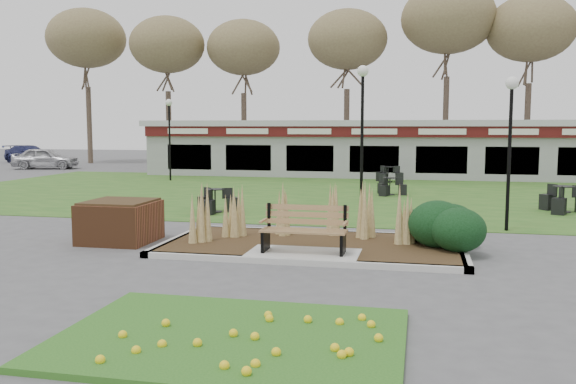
% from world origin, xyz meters
% --- Properties ---
extents(ground, '(100.00, 100.00, 0.00)m').
position_xyz_m(ground, '(0.00, 0.00, 0.00)').
color(ground, '#515154').
rests_on(ground, ground).
extents(lawn, '(34.00, 16.00, 0.02)m').
position_xyz_m(lawn, '(0.00, 12.00, 0.01)').
color(lawn, '#295C1D').
rests_on(lawn, ground).
extents(flower_bed, '(4.20, 3.00, 0.16)m').
position_xyz_m(flower_bed, '(0.00, -4.60, 0.07)').
color(flower_bed, '#275F1B').
rests_on(flower_bed, ground).
extents(planting_bed, '(6.75, 3.40, 1.27)m').
position_xyz_m(planting_bed, '(1.27, 1.35, 0.37)').
color(planting_bed, '#382816').
rests_on(planting_bed, ground).
extents(park_bench, '(1.70, 0.66, 0.93)m').
position_xyz_m(park_bench, '(0.00, 0.25, 0.59)').
color(park_bench, '#915F41').
rests_on(park_bench, ground).
extents(brick_planter, '(1.50, 1.50, 0.95)m').
position_xyz_m(brick_planter, '(-4.40, 1.00, 0.48)').
color(brick_planter, brown).
rests_on(brick_planter, ground).
extents(food_pavilion, '(24.60, 3.40, 2.90)m').
position_xyz_m(food_pavilion, '(0.00, 19.96, 1.48)').
color(food_pavilion, gray).
rests_on(food_pavilion, ground).
extents(tree_backdrop, '(47.24, 5.24, 10.36)m').
position_xyz_m(tree_backdrop, '(0.00, 28.00, 8.36)').
color(tree_backdrop, '#47382B').
rests_on(tree_backdrop, ground).
extents(lamp_post_mid_left, '(0.39, 0.39, 4.68)m').
position_xyz_m(lamp_post_mid_left, '(0.23, 9.62, 3.41)').
color(lamp_post_mid_left, black).
rests_on(lamp_post_mid_left, ground).
extents(lamp_post_mid_right, '(0.32, 0.32, 3.82)m').
position_xyz_m(lamp_post_mid_right, '(4.36, 4.35, 2.78)').
color(lamp_post_mid_right, black).
rests_on(lamp_post_mid_right, ground).
extents(lamp_post_far_left, '(0.32, 0.32, 3.89)m').
position_xyz_m(lamp_post_far_left, '(-9.50, 15.76, 2.83)').
color(lamp_post_far_left, black).
rests_on(lamp_post_far_left, ground).
extents(bistro_set_a, '(1.33, 1.18, 0.71)m').
position_xyz_m(bistro_set_a, '(-3.82, 5.88, 0.26)').
color(bistro_set_a, black).
rests_on(bistro_set_a, ground).
extents(bistro_set_b, '(1.30, 1.34, 0.73)m').
position_xyz_m(bistro_set_b, '(0.76, 17.00, 0.26)').
color(bistro_set_b, black).
rests_on(bistro_set_b, ground).
extents(bistro_set_c, '(1.39, 1.50, 0.80)m').
position_xyz_m(bistro_set_c, '(6.47, 8.09, 0.29)').
color(bistro_set_c, black).
rests_on(bistro_set_c, ground).
extents(bistro_set_d, '(1.14, 1.23, 0.66)m').
position_xyz_m(bistro_set_d, '(1.11, 11.69, 0.24)').
color(bistro_set_d, black).
rests_on(bistro_set_d, ground).
extents(car_silver, '(4.12, 2.48, 1.31)m').
position_xyz_m(car_silver, '(-20.19, 21.69, 0.66)').
color(car_silver, '#B4B3B8').
rests_on(car_silver, ground).
extents(car_black, '(5.25, 3.44, 1.63)m').
position_xyz_m(car_black, '(-9.41, 21.57, 0.82)').
color(car_black, black).
rests_on(car_black, ground).
extents(car_blue, '(4.64, 3.19, 1.25)m').
position_xyz_m(car_blue, '(-25.06, 27.00, 0.62)').
color(car_blue, navy).
rests_on(car_blue, ground).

